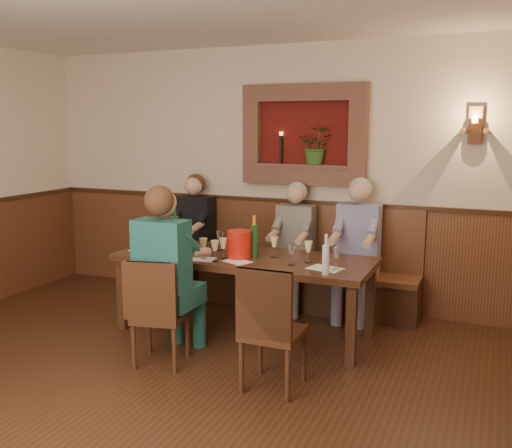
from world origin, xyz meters
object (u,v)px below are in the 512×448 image
Objects in this scene: person_bench_right at (356,261)px; wine_bottle_green_b at (175,232)px; chair_near_right at (272,353)px; wine_bottle_green_a at (254,240)px; bench at (280,275)px; person_bench_left at (192,247)px; water_bottle at (326,259)px; person_chair_front at (169,287)px; chair_near_left at (160,334)px; spittoon_bucket at (239,244)px; dining_table at (244,264)px; person_bench_mid at (293,258)px.

wine_bottle_green_b is at bearing -152.86° from person_bench_right.
chair_near_right is 2.33× the size of wine_bottle_green_b.
bench is at bearing 96.39° from wine_bottle_green_a.
bench is 1.06m from person_bench_left.
wine_bottle_green_b is (-0.75, -0.93, 0.59)m from bench.
chair_near_right is at bearing -108.77° from water_bottle.
person_bench_left is at bearing 179.97° from person_bench_right.
person_bench_left is (-1.03, -0.11, 0.25)m from bench.
wine_bottle_green_a is at bearing 59.80° from person_chair_front.
wine_bottle_green_b reaches higher than chair_near_left.
person_chair_front is (0.69, -1.61, 0.04)m from person_bench_left.
person_chair_front is 0.81m from spittoon_bucket.
dining_table is 1.20m from person_bench_right.
chair_near_left is 1.49m from water_bottle.
chair_near_right is at bearing -34.91° from wine_bottle_green_b.
spittoon_bucket is 0.76× the size of water_bottle.
dining_table is 1.07m from chair_near_left.
spittoon_bucket is at bearing -7.74° from wine_bottle_green_b.
dining_table is 5.85× the size of wine_bottle_green_b.
person_bench_left reaches higher than person_bench_mid.
wine_bottle_green_b reaches higher than wine_bottle_green_a.
person_bench_mid is (-0.48, 1.82, 0.28)m from chair_near_right.
dining_table is 1.01m from bench.
person_chair_front is at bearing 168.66° from chair_near_right.
person_bench_mid is 1.30m from wine_bottle_green_b.
chair_near_left is 0.64× the size of person_bench_left.
chair_near_right is at bearing -59.79° from wine_bottle_green_a.
person_chair_front is 0.94m from wine_bottle_green_b.
person_chair_front reaches higher than person_bench_right.
bench is (0.00, 0.94, -0.35)m from dining_table.
water_bottle is at bearing -16.01° from spittoon_bucket.
wine_bottle_green_a reaches higher than chair_near_right.
water_bottle is at bearing -12.33° from wine_bottle_green_b.
water_bottle reaches higher than chair_near_left.
wine_bottle_green_b is (-0.40, 0.79, 0.30)m from person_chair_front.
chair_near_right is 1.09m from person_chair_front.
wine_bottle_green_a reaches higher than chair_near_left.
spittoon_bucket is (0.33, 0.69, 0.26)m from person_chair_front.
person_bench_right is 3.69× the size of wine_bottle_green_a.
wine_bottle_green_a is at bearing 35.99° from spittoon_bucket.
wine_bottle_green_b is (-0.74, 0.10, 0.04)m from spittoon_bucket.
person_bench_left reaches higher than dining_table.
chair_near_right is 1.27m from spittoon_bucket.
wine_bottle_green_b is at bearing 100.77° from chair_near_left.
bench is at bearing 172.99° from person_bench_right.
person_bench_left is 0.94m from wine_bottle_green_b.
person_bench_mid is at bearing 120.50° from water_bottle.
water_bottle is at bearing -31.71° from person_bench_left.
dining_table is at bearing -39.21° from person_bench_left.
chair_near_left is 2.20× the size of wine_bottle_green_b.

